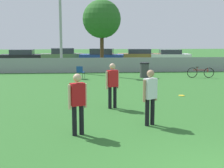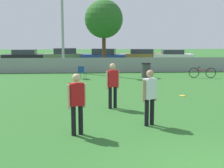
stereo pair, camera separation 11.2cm
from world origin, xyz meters
The scene contains 14 objects.
fence_backline centered at (0.00, 18.00, 0.55)m, with size 27.78×0.07×1.21m.
tree_near_pole centered at (-1.48, 21.80, 4.11)m, with size 3.26×3.26×5.76m.
player_defender_red centered at (-1.80, 6.25, 0.98)m, with size 0.50×0.34×1.70m.
player_thrower_red centered at (-2.99, 3.14, 0.98)m, with size 0.50×0.35×1.70m.
player_receiver_white centered at (-0.85, 3.92, 0.98)m, with size 0.48×0.37×1.70m.
frisbee_disc centered at (1.53, 8.47, 0.01)m, with size 0.27×0.27×0.03m.
folding_chair_sideline centered at (-3.18, 14.47, 0.48)m, with size 0.54×0.55×0.81m.
bicycle_sideline centered at (4.61, 14.48, 0.35)m, with size 1.73×0.44×0.72m.
trash_bin centered at (0.99, 14.90, 0.49)m, with size 0.61×0.61×0.98m.
parked_car_dark centered at (-9.27, 26.78, 0.68)m, with size 4.31×1.84×1.37m.
parked_car_olive centered at (-5.28, 26.93, 0.72)m, with size 4.49×2.30×1.49m.
parked_car_blue centered at (-1.32, 25.41, 0.71)m, with size 4.45×2.50×1.49m.
parked_car_tan centered at (2.79, 27.93, 0.67)m, with size 4.71×2.12×1.35m.
parked_car_white centered at (6.00, 27.32, 0.64)m, with size 4.30×1.97×1.29m.
Camera 2 is at (-2.59, -5.16, 2.68)m, focal length 50.00 mm.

